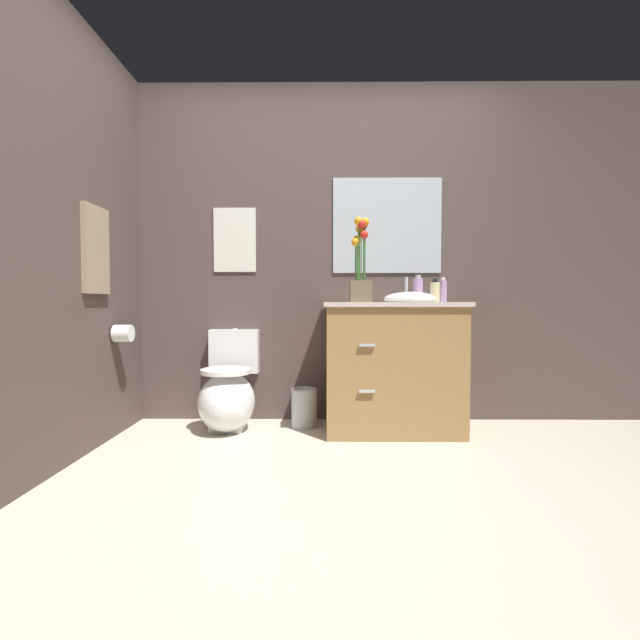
# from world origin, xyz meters

# --- Properties ---
(ground_plane) EXTENTS (9.31, 9.31, 0.00)m
(ground_plane) POSITION_xyz_m (0.00, 0.00, 0.00)
(ground_plane) COLOR beige
(wall_back) EXTENTS (4.35, 0.05, 2.50)m
(wall_back) POSITION_xyz_m (0.20, 1.43, 1.25)
(wall_back) COLOR #4C3D38
(wall_back) RESTS_ON ground_plane
(wall_left) EXTENTS (0.05, 3.92, 2.50)m
(wall_left) POSITION_xyz_m (-1.42, 0.42, 1.25)
(wall_left) COLOR #4C3D38
(wall_left) RESTS_ON ground_plane
(toilet) EXTENTS (0.38, 0.59, 0.69)m
(toilet) POSITION_xyz_m (-0.69, 1.13, 0.24)
(toilet) COLOR white
(toilet) RESTS_ON ground_plane
(vanity_cabinet) EXTENTS (0.94, 0.56, 1.06)m
(vanity_cabinet) POSITION_xyz_m (0.45, 1.10, 0.45)
(vanity_cabinet) COLOR #9E7242
(vanity_cabinet) RESTS_ON ground_plane
(flower_vase) EXTENTS (0.14, 0.14, 0.56)m
(flower_vase) POSITION_xyz_m (0.22, 1.02, 1.10)
(flower_vase) COLOR brown
(flower_vase) RESTS_ON vanity_cabinet
(soap_bottle) EXTENTS (0.06, 0.06, 0.16)m
(soap_bottle) POSITION_xyz_m (0.72, 1.07, 0.95)
(soap_bottle) COLOR beige
(soap_bottle) RESTS_ON vanity_cabinet
(lotion_bottle) EXTENTS (0.07, 0.07, 0.19)m
(lotion_bottle) POSITION_xyz_m (0.63, 1.17, 0.97)
(lotion_bottle) COLOR #B28CBF
(lotion_bottle) RESTS_ON vanity_cabinet
(hand_wash_bottle) EXTENTS (0.05, 0.05, 0.17)m
(hand_wash_bottle) POSITION_xyz_m (0.80, 1.18, 0.96)
(hand_wash_bottle) COLOR #B28CBF
(hand_wash_bottle) RESTS_ON vanity_cabinet
(trash_bin) EXTENTS (0.18, 0.18, 0.27)m
(trash_bin) POSITION_xyz_m (-0.16, 1.19, 0.14)
(trash_bin) COLOR #B7B7BC
(trash_bin) RESTS_ON ground_plane
(wall_poster) EXTENTS (0.31, 0.01, 0.47)m
(wall_poster) POSITION_xyz_m (-0.69, 1.39, 1.35)
(wall_poster) COLOR silver
(wall_mirror) EXTENTS (0.80, 0.01, 0.70)m
(wall_mirror) POSITION_xyz_m (0.44, 1.39, 1.45)
(wall_mirror) COLOR #B2BCC6
(hanging_towel) EXTENTS (0.03, 0.28, 0.52)m
(hanging_towel) POSITION_xyz_m (-1.38, 0.71, 1.19)
(hanging_towel) COLOR gray
(toilet_paper_roll) EXTENTS (0.11, 0.11, 0.11)m
(toilet_paper_roll) POSITION_xyz_m (-1.33, 0.93, 0.68)
(toilet_paper_roll) COLOR white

